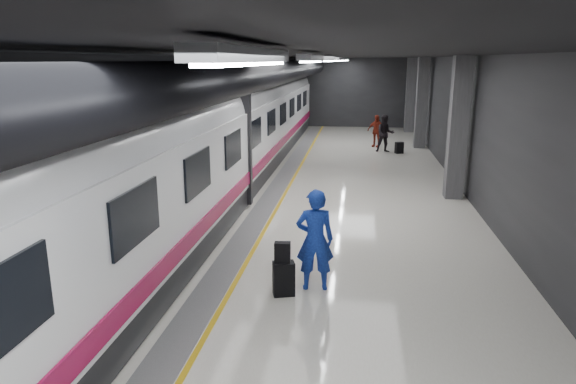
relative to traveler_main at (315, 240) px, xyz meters
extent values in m
plane|color=silver|center=(-0.65, 5.50, -1.01)|extent=(40.00, 40.00, 0.00)
cube|color=black|center=(-0.65, 5.50, 3.49)|extent=(10.00, 40.00, 0.02)
cube|color=#28282B|center=(-0.65, 25.50, 1.24)|extent=(10.00, 0.02, 4.50)
cube|color=#28282B|center=(-5.65, 5.50, 1.24)|extent=(0.02, 40.00, 4.50)
cube|color=#28282B|center=(4.35, 5.50, 1.24)|extent=(0.02, 40.00, 4.50)
cube|color=slate|center=(-2.00, 5.50, -1.00)|extent=(0.65, 39.80, 0.01)
cube|color=gold|center=(-1.60, 5.50, -1.00)|extent=(0.10, 39.80, 0.01)
cylinder|color=black|center=(-1.95, 5.50, 2.94)|extent=(0.80, 38.00, 0.80)
cube|color=silver|center=(-0.05, -5.50, 3.39)|extent=(0.22, 2.60, 0.10)
cube|color=silver|center=(-0.05, -0.50, 3.39)|extent=(0.22, 2.60, 0.10)
cube|color=silver|center=(-0.05, 4.50, 3.39)|extent=(0.22, 2.60, 0.10)
cube|color=silver|center=(-0.05, 9.50, 3.39)|extent=(0.22, 2.60, 0.10)
cube|color=silver|center=(-0.05, 14.50, 3.39)|extent=(0.22, 2.60, 0.10)
cube|color=silver|center=(-0.05, 19.50, 3.39)|extent=(0.22, 2.60, 0.10)
cube|color=silver|center=(-0.05, 23.50, 3.39)|extent=(0.22, 2.60, 0.10)
cube|color=#515154|center=(3.90, 7.50, 1.24)|extent=(0.55, 0.55, 4.50)
cube|color=#515154|center=(3.90, 17.50, 1.24)|extent=(0.55, 0.55, 4.50)
cube|color=#515154|center=(3.90, 23.50, 1.24)|extent=(0.55, 0.55, 4.50)
cube|color=black|center=(-3.90, 5.50, -0.66)|extent=(2.80, 38.00, 0.60)
cube|color=white|center=(-3.90, 5.50, 0.74)|extent=(2.90, 38.00, 2.20)
cylinder|color=white|center=(-3.90, 5.50, 1.69)|extent=(2.80, 38.00, 2.80)
cube|color=maroon|center=(-2.43, 5.50, -0.06)|extent=(0.04, 38.00, 0.35)
cube|color=black|center=(-3.90, 5.50, 0.99)|extent=(3.05, 0.25, 3.80)
cube|color=black|center=(-2.43, -2.50, 1.14)|extent=(0.05, 1.60, 0.85)
cube|color=black|center=(-2.43, 0.50, 1.14)|extent=(0.05, 1.60, 0.85)
cube|color=black|center=(-2.43, 3.50, 1.14)|extent=(0.05, 1.60, 0.85)
cube|color=black|center=(-2.43, 6.50, 1.14)|extent=(0.05, 1.60, 0.85)
cube|color=black|center=(-2.43, 9.50, 1.14)|extent=(0.05, 1.60, 0.85)
cube|color=black|center=(-2.43, 12.50, 1.14)|extent=(0.05, 1.60, 0.85)
cube|color=black|center=(-2.43, 15.50, 1.14)|extent=(0.05, 1.60, 0.85)
cube|color=black|center=(-2.43, 18.50, 1.14)|extent=(0.05, 1.60, 0.85)
cube|color=black|center=(-2.43, 21.50, 1.14)|extent=(0.05, 1.60, 0.85)
imported|color=blue|center=(0.00, 0.00, 0.00)|extent=(0.80, 0.59, 2.02)
cube|color=black|center=(-0.55, -0.37, -0.68)|extent=(0.46, 0.36, 0.66)
cube|color=black|center=(-0.58, -0.37, -0.15)|extent=(0.31, 0.18, 0.40)
imported|color=black|center=(2.07, 15.86, -0.10)|extent=(0.96, 0.79, 1.81)
imported|color=maroon|center=(1.70, 17.38, -0.18)|extent=(1.05, 0.78, 1.65)
cube|color=black|center=(2.76, 15.59, -0.74)|extent=(0.44, 0.37, 0.55)
camera|label=1|loc=(0.74, -9.31, 3.36)|focal=32.00mm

